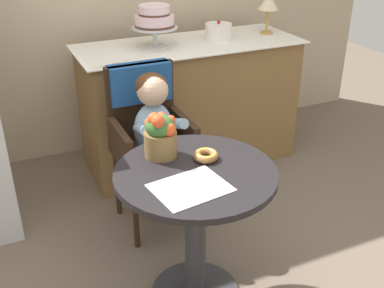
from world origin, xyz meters
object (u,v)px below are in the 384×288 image
at_px(flower_vase, 160,134).
at_px(round_layer_cake, 218,32).
at_px(cafe_table, 195,211).
at_px(donut_front, 206,155).
at_px(wicker_chair, 146,121).
at_px(seated_child, 156,125).
at_px(table_lamp, 268,3).
at_px(tiered_cake_stand, 154,20).

bearing_deg(flower_vase, round_layer_cake, 52.40).
distance_m(cafe_table, donut_front, 0.26).
distance_m(cafe_table, flower_vase, 0.39).
height_order(cafe_table, donut_front, donut_front).
height_order(wicker_chair, seated_child, seated_child).
xyz_separation_m(wicker_chair, round_layer_cake, (0.74, 0.56, 0.32)).
height_order(wicker_chair, table_lamp, table_lamp).
relative_size(cafe_table, donut_front, 6.22).
bearing_deg(round_layer_cake, cafe_table, -120.57).
distance_m(cafe_table, tiered_cake_stand, 1.45).
xyz_separation_m(round_layer_cake, table_lamp, (0.40, 0.00, 0.16)).
height_order(cafe_table, seated_child, seated_child).
bearing_deg(round_layer_cake, table_lamp, 0.49).
bearing_deg(wicker_chair, tiered_cake_stand, 65.80).
relative_size(seated_child, round_layer_cake, 3.92).
relative_size(wicker_chair, table_lamp, 3.35).
bearing_deg(donut_front, flower_vase, 146.47).
bearing_deg(flower_vase, donut_front, -33.53).
bearing_deg(table_lamp, donut_front, -131.24).
height_order(wicker_chair, donut_front, wicker_chair).
bearing_deg(cafe_table, donut_front, 41.41).
xyz_separation_m(wicker_chair, flower_vase, (-0.12, -0.56, 0.19)).
xyz_separation_m(wicker_chair, donut_front, (0.05, -0.68, 0.10)).
bearing_deg(wicker_chair, seated_child, -88.18).
distance_m(flower_vase, table_lamp, 1.71).
xyz_separation_m(seated_child, round_layer_cake, (0.74, 0.71, 0.28)).
height_order(donut_front, flower_vase, flower_vase).
distance_m(seated_child, table_lamp, 1.41).
distance_m(flower_vase, tiered_cake_stand, 1.20).
height_order(wicker_chair, tiered_cake_stand, tiered_cake_stand).
distance_m(seated_child, flower_vase, 0.45).
relative_size(wicker_chair, tiered_cake_stand, 3.18).
relative_size(cafe_table, wicker_chair, 0.75).
bearing_deg(flower_vase, wicker_chair, 77.74).
bearing_deg(donut_front, tiered_cake_stand, 80.02).
distance_m(seated_child, round_layer_cake, 1.07).
relative_size(cafe_table, round_layer_cake, 3.89).
bearing_deg(seated_child, round_layer_cake, 43.94).
height_order(seated_child, tiered_cake_stand, tiered_cake_stand).
relative_size(cafe_table, flower_vase, 3.24).
relative_size(donut_front, table_lamp, 0.41).
distance_m(cafe_table, table_lamp, 1.86).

